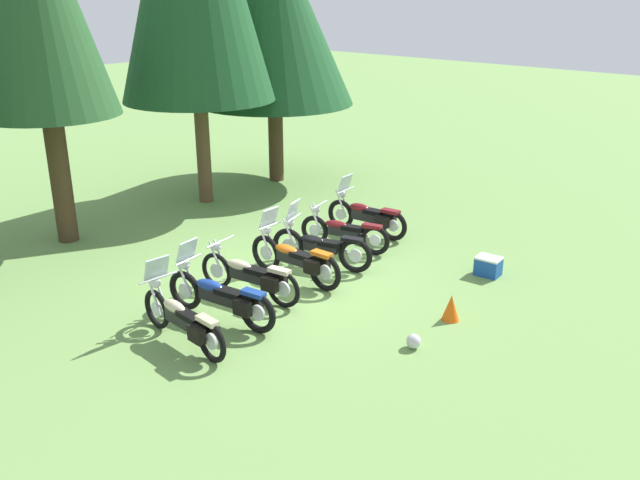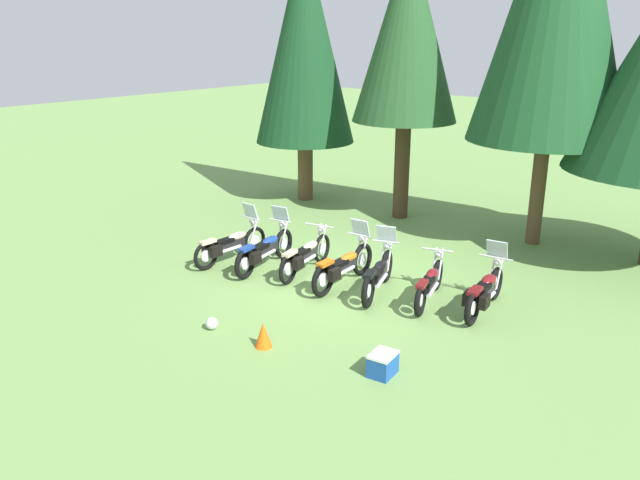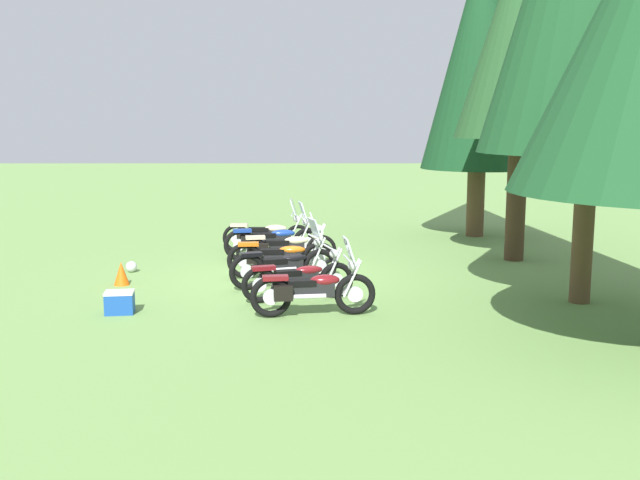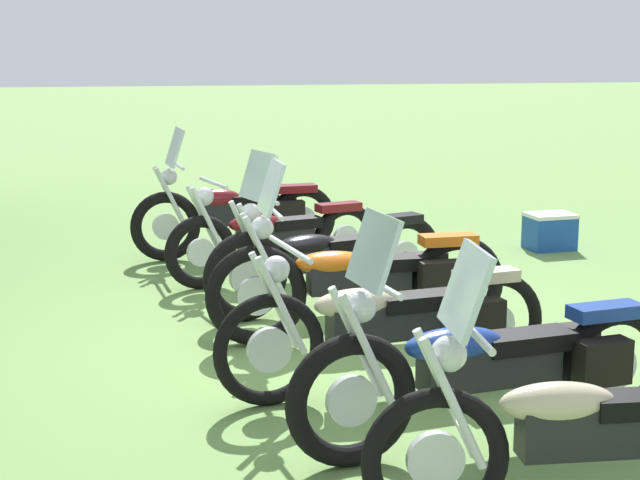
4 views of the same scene
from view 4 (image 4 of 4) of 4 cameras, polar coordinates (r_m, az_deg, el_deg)
ground_plane at (r=7.76m, az=1.51°, el=-5.74°), size 80.00×80.00×0.00m
motorcycle_0 at (r=5.06m, az=15.82°, el=-10.20°), size 0.74×2.30×1.36m
motorcycle_1 at (r=5.81m, az=9.78°, el=-6.98°), size 0.80×2.40×1.38m
motorcycle_2 at (r=6.63m, az=4.15°, el=-4.64°), size 0.86×2.31×1.02m
motorcycle_3 at (r=7.72m, az=2.40°, el=-2.15°), size 0.64×2.36×1.40m
motorcycle_4 at (r=8.53m, az=0.32°, el=-0.94°), size 0.94×2.19×1.38m
motorcycle_5 at (r=9.56m, az=-2.62°, el=0.18°), size 0.87×2.13×1.00m
motorcycle_6 at (r=10.63m, az=-4.69°, el=1.55°), size 0.76×2.20×1.37m
picnic_cooler at (r=11.29m, az=12.84°, el=0.49°), size 0.44×0.54×0.40m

